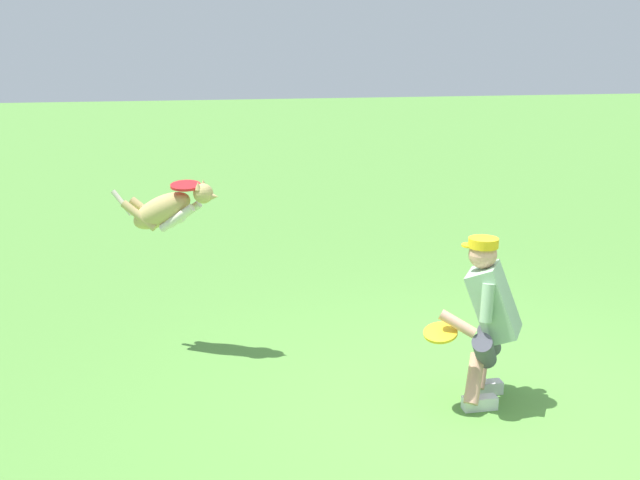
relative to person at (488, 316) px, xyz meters
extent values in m
plane|color=#548C3B|center=(0.10, 0.22, -0.70)|extent=(60.00, 60.00, 0.00)
cube|color=silver|center=(-0.07, -0.12, -0.65)|extent=(0.26, 0.10, 0.10)
cylinder|color=tan|center=(-0.03, -0.15, -0.46)|extent=(0.26, 0.32, 0.37)
cylinder|color=#4A4956|center=(-0.07, -0.10, -0.23)|extent=(0.34, 0.42, 0.37)
cube|color=silver|center=(0.08, 0.12, -0.65)|extent=(0.26, 0.10, 0.10)
cylinder|color=tan|center=(0.12, 0.09, -0.46)|extent=(0.26, 0.32, 0.37)
cylinder|color=#4A4956|center=(0.06, 0.10, -0.23)|extent=(0.34, 0.42, 0.37)
cube|color=#8FB48E|center=(-0.03, 0.02, 0.11)|extent=(0.52, 0.50, 0.58)
cylinder|color=#8FB48E|center=(-0.12, -0.16, 0.17)|extent=(0.15, 0.16, 0.29)
cylinder|color=#8FB48E|center=(0.09, 0.18, 0.17)|extent=(0.15, 0.16, 0.29)
cylinder|color=tan|center=(0.27, 0.09, -0.01)|extent=(0.29, 0.22, 0.19)
cylinder|color=tan|center=(-0.10, -0.20, 0.01)|extent=(0.14, 0.17, 0.27)
sphere|color=tan|center=(0.05, -0.03, 0.47)|extent=(0.21, 0.21, 0.21)
cylinder|color=yellow|center=(0.05, -0.03, 0.56)|extent=(0.22, 0.22, 0.07)
cylinder|color=yellow|center=(0.14, -0.09, 0.53)|extent=(0.12, 0.12, 0.02)
ellipsoid|color=tan|center=(2.38, -1.53, 0.57)|extent=(0.68, 0.50, 0.49)
ellipsoid|color=beige|center=(2.23, -1.46, 0.55)|extent=(0.12, 0.17, 0.15)
sphere|color=tan|center=(2.02, -1.35, 0.74)|extent=(0.17, 0.17, 0.17)
cone|color=tan|center=(1.94, -1.31, 0.72)|extent=(0.12, 0.12, 0.09)
cone|color=tan|center=(2.06, -1.31, 0.82)|extent=(0.06, 0.06, 0.07)
cone|color=tan|center=(2.02, -1.41, 0.82)|extent=(0.06, 0.06, 0.07)
cylinder|color=beige|center=(2.25, -1.38, 0.53)|extent=(0.33, 0.21, 0.26)
cylinder|color=beige|center=(2.19, -1.52, 0.53)|extent=(0.33, 0.21, 0.26)
cylinder|color=tan|center=(2.57, -1.54, 0.53)|extent=(0.33, 0.21, 0.26)
cylinder|color=tan|center=(2.50, -1.67, 0.53)|extent=(0.33, 0.21, 0.26)
cylinder|color=beige|center=(2.71, -1.69, 0.62)|extent=(0.20, 0.13, 0.23)
cylinder|color=red|center=(2.17, -1.41, 0.81)|extent=(0.32, 0.32, 0.06)
cylinder|color=yellow|center=(0.38, 0.04, -0.09)|extent=(0.31, 0.30, 0.12)
camera|label=1|loc=(2.25, 5.05, 2.02)|focal=42.98mm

